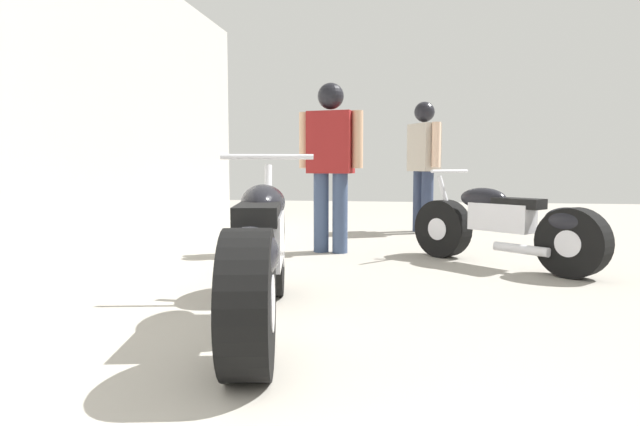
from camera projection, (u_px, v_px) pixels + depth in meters
ground_plane at (374, 281)px, 4.06m from camera, size 18.63×18.63×0.00m
garage_partition_left at (53, 90)px, 4.35m from camera, size 0.08×8.54×3.00m
motorcycle_maroon_cruiser at (260, 255)px, 2.84m from camera, size 0.72×2.05×0.96m
motorcycle_black_naked at (505, 226)px, 4.62m from camera, size 1.48×1.33×0.85m
mechanic_in_blue at (331, 152)px, 5.34m from camera, size 0.68×0.31×1.71m
mechanic_with_helmet at (424, 155)px, 7.00m from camera, size 0.44×0.63×1.72m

